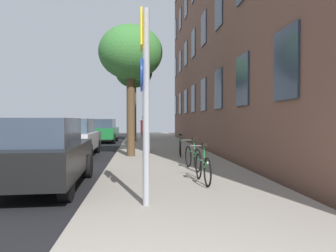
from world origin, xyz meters
TOP-DOWN VIEW (x-y plane):
  - ground_plane at (-2.40, 15.00)m, footprint 41.80×41.80m
  - road_asphalt at (-4.50, 15.00)m, footprint 7.00×38.00m
  - sidewalk at (1.10, 15.00)m, footprint 4.20×38.00m
  - building_facade at (3.69, 14.50)m, footprint 0.56×27.00m
  - sign_post at (0.10, 3.42)m, footprint 0.16×0.60m
  - traffic_light at (-0.57, 23.90)m, footprint 0.43×0.24m
  - tree_near at (-0.31, 10.89)m, footprint 2.56×2.56m
  - tree_far at (-0.30, 20.26)m, footprint 2.56×2.56m
  - bicycle_0 at (1.49, 5.28)m, footprint 0.42×1.60m
  - bicycle_1 at (1.60, 7.26)m, footprint 0.42×1.64m
  - bicycle_2 at (1.69, 10.82)m, footprint 0.42×1.61m
  - pedestrian_0 at (0.29, 13.29)m, footprint 0.53×0.53m
  - car_0 at (-2.24, 5.47)m, footprint 1.99×4.09m
  - car_1 at (-2.79, 12.03)m, footprint 1.89×4.03m
  - car_2 at (-2.38, 20.21)m, footprint 1.83×4.06m

SIDE VIEW (x-z plane):
  - ground_plane at x=-2.40m, z-range 0.00..0.00m
  - road_asphalt at x=-4.50m, z-range 0.00..0.01m
  - sidewalk at x=1.10m, z-range 0.00..0.12m
  - bicycle_2 at x=1.69m, z-range 0.02..0.92m
  - bicycle_0 at x=1.49m, z-range 0.02..0.95m
  - bicycle_1 at x=1.60m, z-range 0.02..0.96m
  - car_2 at x=-2.38m, z-range 0.03..1.65m
  - car_1 at x=-2.79m, z-range 0.03..1.65m
  - car_0 at x=-2.24m, z-range 0.03..1.65m
  - pedestrian_0 at x=0.29m, z-range 0.24..1.93m
  - sign_post at x=0.10m, z-range 0.40..3.76m
  - traffic_light at x=-0.57m, z-range 0.83..4.76m
  - tree_near at x=-0.31m, z-range 1.60..6.86m
  - tree_far at x=-0.30m, z-range 1.89..7.75m
  - building_facade at x=3.69m, z-range 0.01..14.81m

